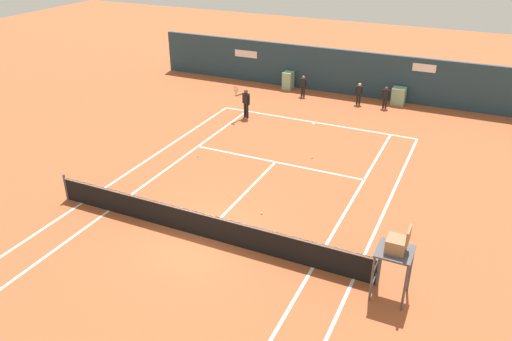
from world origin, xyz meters
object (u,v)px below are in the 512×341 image
at_px(tennis_ball_by_sideline, 312,157).
at_px(ball_kid_left_post, 359,92).
at_px(ball_kid_right_post, 303,85).
at_px(tennis_ball_near_service_line, 198,156).
at_px(player_on_baseline, 246,101).
at_px(ball_kid_centre_post, 386,96).
at_px(umpire_chair, 396,250).
at_px(tennis_ball_mid_court, 262,213).

bearing_deg(tennis_ball_by_sideline, ball_kid_left_post, 90.00).
relative_size(ball_kid_right_post, ball_kid_left_post, 1.00).
bearing_deg(tennis_ball_near_service_line, player_on_baseline, 92.23).
xyz_separation_m(player_on_baseline, tennis_ball_by_sideline, (4.96, -3.32, -0.91)).
bearing_deg(tennis_ball_by_sideline, ball_kid_centre_post, 79.22).
height_order(player_on_baseline, tennis_ball_by_sideline, player_on_baseline).
relative_size(ball_kid_centre_post, ball_kid_right_post, 0.99).
relative_size(ball_kid_right_post, tennis_ball_by_sideline, 18.63).
height_order(umpire_chair, ball_kid_centre_post, umpire_chair).
relative_size(ball_kid_left_post, tennis_ball_by_sideline, 18.55).
xyz_separation_m(umpire_chair, tennis_ball_mid_court, (-5.17, 2.46, -1.56)).
bearing_deg(ball_kid_left_post, player_on_baseline, 33.79).
bearing_deg(player_on_baseline, tennis_ball_near_service_line, 109.33).
bearing_deg(tennis_ball_near_service_line, ball_kid_right_post, 82.34).
bearing_deg(ball_kid_right_post, tennis_ball_mid_court, 106.65).
bearing_deg(tennis_ball_by_sideline, tennis_ball_mid_court, -91.06).
bearing_deg(tennis_ball_by_sideline, umpire_chair, -56.87).
xyz_separation_m(umpire_chair, tennis_ball_by_sideline, (-5.07, 7.77, -1.56)).
bearing_deg(tennis_ball_by_sideline, tennis_ball_near_service_line, -156.59).
xyz_separation_m(tennis_ball_mid_court, tennis_ball_by_sideline, (0.10, 5.30, 0.00)).
bearing_deg(ball_kid_right_post, ball_kid_left_post, -177.31).
xyz_separation_m(ball_kid_centre_post, tennis_ball_mid_court, (-1.62, -13.30, -0.69)).
height_order(ball_kid_right_post, ball_kid_left_post, ball_kid_right_post).
xyz_separation_m(ball_kid_right_post, tennis_ball_near_service_line, (-1.35, -10.05, -0.70)).
distance_m(player_on_baseline, ball_kid_centre_post, 8.00).
bearing_deg(ball_kid_right_post, tennis_ball_by_sideline, 115.75).
relative_size(ball_kid_left_post, tennis_ball_mid_court, 18.55).
distance_m(player_on_baseline, ball_kid_right_post, 4.93).
height_order(umpire_chair, player_on_baseline, umpire_chair).
distance_m(umpire_chair, tennis_ball_near_service_line, 11.47).
bearing_deg(tennis_ball_mid_court, umpire_chair, -25.49).
relative_size(umpire_chair, ball_kid_centre_post, 1.90).
relative_size(ball_kid_right_post, tennis_ball_mid_court, 18.63).
bearing_deg(tennis_ball_mid_court, ball_kid_right_post, 103.96).
xyz_separation_m(ball_kid_right_post, tennis_ball_by_sideline, (3.40, -7.99, -0.70)).
bearing_deg(ball_kid_left_post, ball_kid_right_post, -9.50).
distance_m(tennis_ball_mid_court, tennis_ball_by_sideline, 5.31).
distance_m(tennis_ball_near_service_line, tennis_ball_mid_court, 5.68).
height_order(player_on_baseline, ball_kid_right_post, player_on_baseline).
relative_size(tennis_ball_mid_court, tennis_ball_by_sideline, 1.00).
distance_m(player_on_baseline, tennis_ball_mid_court, 9.94).
height_order(ball_kid_centre_post, ball_kid_left_post, ball_kid_left_post).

